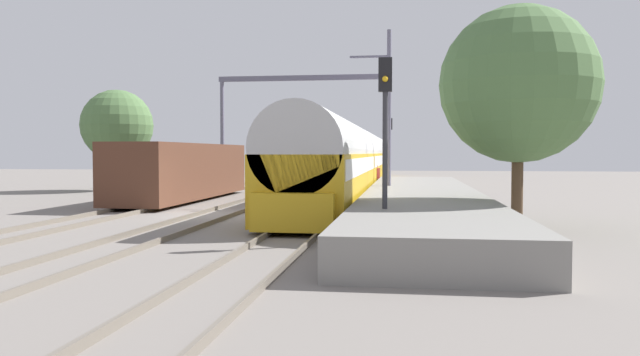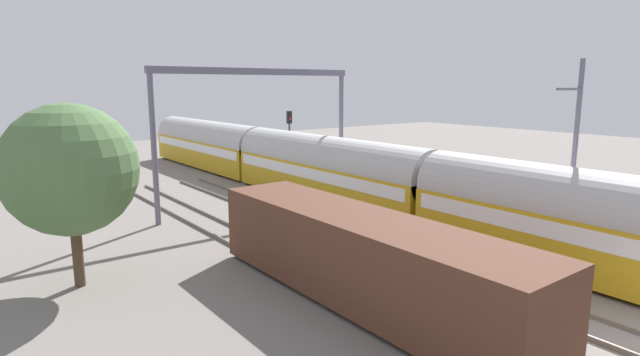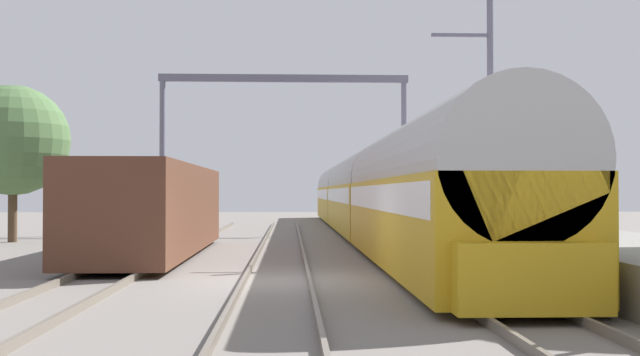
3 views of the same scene
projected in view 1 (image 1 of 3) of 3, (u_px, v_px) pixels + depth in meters
The scene contains 14 objects.
ground at pixel (219, 215), 23.75m from camera, with size 120.00×120.00×0.00m, color slate.
track_far_west at pixel (122, 211), 24.30m from camera, with size 1.52×60.00×0.16m.
track_west at pixel (219, 213), 23.74m from camera, with size 1.52×60.00×0.16m.
track_east at pixel (321, 214), 23.19m from camera, with size 1.52×60.00×0.16m.
platform at pixel (422, 201), 24.62m from camera, with size 4.40×28.00×0.90m.
passenger_train at pixel (359, 159), 41.63m from camera, with size 2.93×49.20×3.82m.
freight_car at pixel (184, 171), 30.99m from camera, with size 2.80×13.00×2.70m.
person_crossing at pixel (376, 176), 36.71m from camera, with size 0.45×0.45×1.73m.
railway_signal_near at pixel (385, 124), 16.38m from camera, with size 0.36×0.30×4.94m.
railway_signal_far at pixel (390, 142), 48.14m from camera, with size 0.36×0.30×5.12m.
catenary_gantry at pixel (304, 107), 43.20m from camera, with size 12.36×0.28×7.86m.
catenary_pole_east_mid at pixel (388, 115), 27.97m from camera, with size 1.90×0.20×8.00m.
tree_west_background at pixel (117, 125), 38.75m from camera, with size 4.50×4.50×6.39m.
tree_east_background at pixel (519, 85), 19.26m from camera, with size 4.94×4.94×7.03m.
Camera 1 is at (7.18, -22.89, 2.41)m, focal length 34.40 mm.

